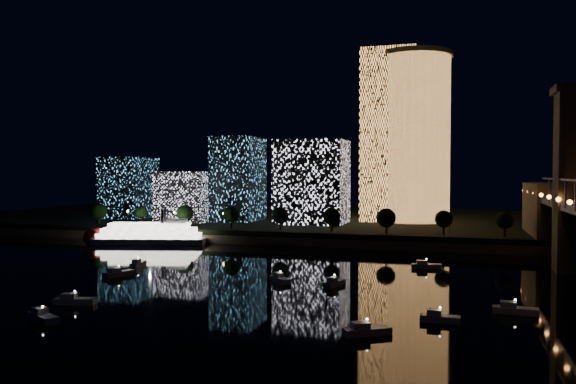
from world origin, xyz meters
name	(u,v)px	position (x,y,z in m)	size (l,w,h in m)	color
ground	(292,297)	(0.00, 0.00, 0.00)	(520.00, 520.00, 0.00)	black
far_bank	(382,222)	(0.00, 160.00, 2.50)	(420.00, 160.00, 5.00)	black
seawall	(356,244)	(0.00, 82.00, 1.50)	(420.00, 6.00, 3.00)	#6B5E4C
tower_cylindrical	(413,137)	(15.64, 142.35, 42.54)	(34.00, 34.00, 74.82)	#FFA451
tower_rectangular	(390,136)	(5.27, 141.74, 43.24)	(24.04, 24.04, 76.49)	#FFA451
midrise_blocks	(233,184)	(-62.41, 119.91, 21.41)	(117.90, 34.28, 37.73)	white
riverboat	(144,234)	(-78.53, 71.33, 3.47)	(45.67, 19.72, 13.52)	silver
motorboats	(267,290)	(-6.07, 1.36, 0.81)	(103.43, 81.85, 2.78)	silver
esplanade_trees	(280,215)	(-30.12, 88.00, 10.47)	(166.33, 6.94, 8.97)	black
street_lamps	(275,218)	(-34.00, 94.00, 9.02)	(132.70, 0.70, 5.65)	black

